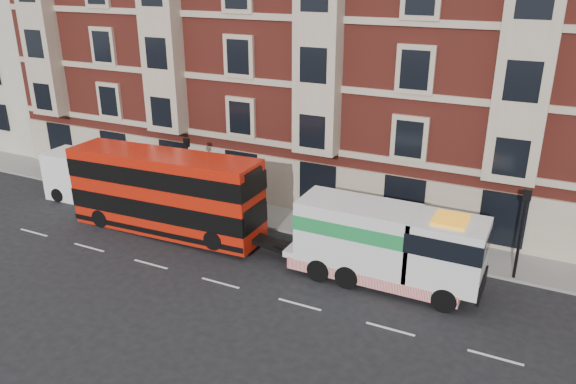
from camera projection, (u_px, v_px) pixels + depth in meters
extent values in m
plane|color=black|center=(220.00, 283.00, 25.66)|extent=(120.00, 120.00, 0.00)
cube|color=slate|center=(292.00, 220.00, 31.89)|extent=(90.00, 3.00, 0.15)
cube|color=maroon|center=(352.00, 45.00, 34.63)|extent=(45.00, 12.00, 18.00)
cube|color=beige|center=(2.00, 38.00, 46.65)|extent=(16.00, 10.00, 16.00)
cylinder|color=black|center=(189.00, 177.00, 32.49)|extent=(0.14, 0.14, 4.00)
cube|color=black|center=(186.00, 142.00, 31.71)|extent=(0.35, 0.15, 0.50)
cylinder|color=black|center=(520.00, 238.00, 25.12)|extent=(0.14, 0.14, 4.00)
cube|color=black|center=(527.00, 195.00, 24.35)|extent=(0.35, 0.15, 0.50)
cube|color=red|center=(165.00, 192.00, 29.85)|extent=(10.99, 2.45, 4.32)
cube|color=black|center=(166.00, 203.00, 30.09)|extent=(11.03, 2.51, 1.03)
cube|color=black|center=(163.00, 172.00, 29.44)|extent=(11.03, 2.51, 0.98)
cylinder|color=black|center=(101.00, 218.00, 31.12)|extent=(1.02, 0.31, 1.02)
cylinder|color=black|center=(128.00, 204.00, 32.97)|extent=(1.02, 0.31, 1.02)
cylinder|color=black|center=(214.00, 240.00, 27.96)|extent=(1.02, 0.31, 1.02)
cylinder|color=black|center=(237.00, 223.00, 29.81)|extent=(1.02, 0.31, 1.02)
cube|color=silver|center=(380.00, 264.00, 25.45)|extent=(8.83, 2.26, 0.29)
cube|color=silver|center=(447.00, 252.00, 23.82)|extent=(3.14, 2.45, 2.84)
cube|color=silver|center=(357.00, 232.00, 25.44)|extent=(5.30, 2.45, 2.84)
cube|color=#1C823E|center=(358.00, 223.00, 25.26)|extent=(5.35, 2.49, 0.69)
cube|color=red|center=(376.00, 269.00, 25.66)|extent=(7.85, 2.51, 0.54)
cylinder|color=black|center=(444.00, 300.00, 23.39)|extent=(1.08, 0.34, 1.08)
cylinder|color=black|center=(455.00, 276.00, 25.24)|extent=(1.08, 0.34, 1.08)
cylinder|color=black|center=(347.00, 277.00, 25.16)|extent=(1.08, 0.39, 1.08)
cylinder|color=black|center=(363.00, 255.00, 27.00)|extent=(1.08, 0.39, 1.08)
cylinder|color=black|center=(319.00, 270.00, 25.72)|extent=(1.08, 0.39, 1.08)
cylinder|color=black|center=(337.00, 250.00, 27.57)|extent=(1.08, 0.39, 1.08)
cube|color=white|center=(91.00, 178.00, 34.40)|extent=(5.75, 2.55, 2.93)
cylinder|color=black|center=(58.00, 195.00, 34.53)|extent=(0.87, 0.33, 0.86)
cylinder|color=black|center=(82.00, 184.00, 36.36)|extent=(0.87, 0.33, 0.86)
cylinder|color=black|center=(105.00, 204.00, 33.21)|extent=(0.87, 0.33, 0.86)
cylinder|color=black|center=(128.00, 192.00, 35.04)|extent=(0.87, 0.33, 0.86)
imported|color=#1B1830|center=(153.00, 181.00, 35.09)|extent=(0.73, 0.55, 1.81)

